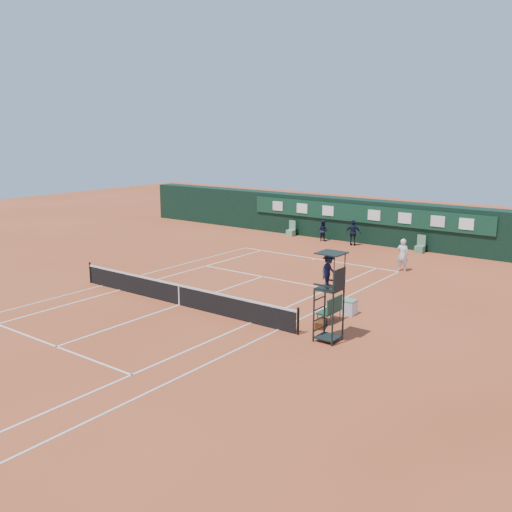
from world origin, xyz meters
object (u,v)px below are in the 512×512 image
(umpire_chair, at_px, (329,278))
(player_bench, at_px, (331,308))
(cooler, at_px, (349,307))
(tennis_net, at_px, (179,294))
(player, at_px, (403,255))

(umpire_chair, height_order, player_bench, umpire_chair)
(player_bench, bearing_deg, cooler, 85.51)
(player_bench, bearing_deg, umpire_chair, -63.95)
(tennis_net, bearing_deg, player_bench, 17.23)
(tennis_net, relative_size, umpire_chair, 3.77)
(umpire_chair, xyz_separation_m, cooler, (-0.85, 3.32, -2.13))
(umpire_chair, bearing_deg, player, 100.03)
(player_bench, distance_m, player, 10.15)
(tennis_net, distance_m, umpire_chair, 7.90)
(umpire_chair, relative_size, player, 1.85)
(tennis_net, height_order, cooler, tennis_net)
(tennis_net, relative_size, player, 6.96)
(player_bench, xyz_separation_m, player, (-1.17, 10.08, 0.33))
(umpire_chair, distance_m, player_bench, 2.86)
(cooler, bearing_deg, player, 98.37)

